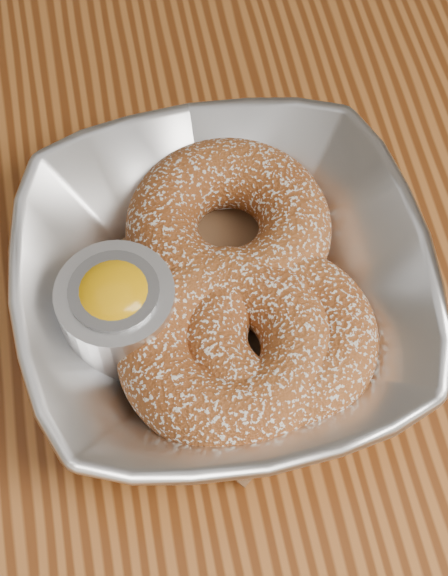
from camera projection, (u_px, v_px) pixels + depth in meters
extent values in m
cube|color=brown|center=(38.00, 386.00, 0.50)|extent=(1.20, 0.80, 0.04)
imported|color=silver|center=(224.00, 291.00, 0.47)|extent=(0.22, 0.22, 0.05)
cube|color=brown|center=(224.00, 306.00, 0.49)|extent=(0.20, 0.20, 0.00)
torus|color=brown|center=(228.00, 227.00, 0.49)|extent=(0.12, 0.12, 0.04)
torus|color=brown|center=(228.00, 348.00, 0.45)|extent=(0.14, 0.14, 0.04)
torus|color=brown|center=(278.00, 338.00, 0.46)|extent=(0.12, 0.12, 0.04)
cylinder|color=silver|center=(119.00, 314.00, 0.46)|extent=(0.06, 0.06, 0.05)
cylinder|color=gray|center=(118.00, 310.00, 0.46)|extent=(0.05, 0.05, 0.04)
ellipsoid|color=#F8AC07|center=(115.00, 297.00, 0.44)|extent=(0.04, 0.04, 0.03)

